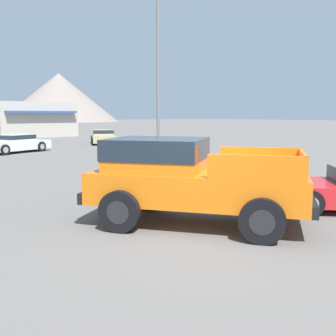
% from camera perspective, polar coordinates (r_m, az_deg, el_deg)
% --- Properties ---
extents(ground_plane, '(320.00, 320.00, 0.00)m').
position_cam_1_polar(ground_plane, '(8.51, 5.28, -8.79)').
color(ground_plane, slate).
extents(orange_pickup_truck, '(4.31, 5.09, 1.89)m').
position_cam_1_polar(orange_pickup_truck, '(8.69, 2.37, -1.11)').
color(orange_pickup_truck, orange).
rests_on(orange_pickup_truck, ground_plane).
extents(parked_car_tan, '(3.52, 4.47, 1.19)m').
position_cam_1_polar(parked_car_tan, '(33.21, -9.38, 4.52)').
color(parked_car_tan, tan).
rests_on(parked_car_tan, ground_plane).
extents(parked_car_white, '(4.89, 3.17, 1.17)m').
position_cam_1_polar(parked_car_white, '(27.02, -21.30, 3.37)').
color(parked_car_white, white).
rests_on(parked_car_white, ground_plane).
extents(street_lamp_post, '(0.90, 0.24, 8.01)m').
position_cam_1_polar(street_lamp_post, '(16.64, -1.46, 15.94)').
color(street_lamp_post, slate).
rests_on(street_lamp_post, ground_plane).
extents(storefront_building, '(8.46, 6.14, 3.77)m').
position_cam_1_polar(storefront_building, '(46.35, -19.17, 6.67)').
color(storefront_building, '#BCB2A3').
rests_on(storefront_building, ground_plane).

